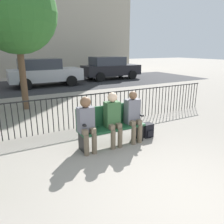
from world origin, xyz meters
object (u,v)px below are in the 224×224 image
at_px(seated_person_0, 87,121).
at_px(backpack, 147,130).
at_px(parked_car_2, 44,72).
at_px(tree_0, 16,13).
at_px(parked_car_1, 110,68).
at_px(park_bench, 110,124).
at_px(seated_person_2, 133,114).
at_px(seated_person_1, 113,117).

height_order(seated_person_0, backpack, seated_person_0).
distance_m(backpack, parked_car_2, 9.38).
xyz_separation_m(tree_0, parked_car_1, (6.69, 5.80, -2.50)).
bearing_deg(park_bench, seated_person_2, -12.94).
relative_size(park_bench, parked_car_2, 0.38).
xyz_separation_m(seated_person_0, seated_person_1, (0.64, 0.00, 0.01)).
height_order(backpack, parked_car_2, parked_car_2).
bearing_deg(seated_person_0, tree_0, 98.53).
distance_m(seated_person_1, backpack, 1.16).
distance_m(seated_person_1, seated_person_2, 0.55).
xyz_separation_m(seated_person_2, tree_0, (-1.85, 4.39, 2.66)).
relative_size(backpack, parked_car_2, 0.08).
relative_size(park_bench, backpack, 4.47).
relative_size(seated_person_2, parked_car_1, 0.29).
xyz_separation_m(tree_0, parked_car_2, (1.78, 4.99, -2.50)).
bearing_deg(backpack, seated_person_1, -178.01).
distance_m(tree_0, parked_car_1, 9.19).
distance_m(park_bench, parked_car_2, 9.27).
bearing_deg(tree_0, backpack, -61.90).
height_order(park_bench, parked_car_2, parked_car_2).
bearing_deg(seated_person_2, parked_car_1, 64.59).
relative_size(seated_person_0, parked_car_1, 0.29).
distance_m(park_bench, seated_person_0, 0.69).
relative_size(seated_person_2, parked_car_2, 0.29).
relative_size(park_bench, parked_car_1, 0.38).
relative_size(park_bench, seated_person_2, 1.29).
xyz_separation_m(parked_car_1, parked_car_2, (-4.91, -0.81, 0.00)).
distance_m(seated_person_0, parked_car_1, 11.84).
xyz_separation_m(park_bench, seated_person_2, (0.55, -0.13, 0.19)).
relative_size(tree_0, parked_car_2, 1.13).
xyz_separation_m(seated_person_0, backpack, (1.67, 0.04, -0.52)).
xyz_separation_m(park_bench, seated_person_1, (-0.00, -0.12, 0.21)).
bearing_deg(seated_person_0, park_bench, 11.10).
xyz_separation_m(backpack, parked_car_2, (-0.55, 9.34, 0.67)).
bearing_deg(park_bench, seated_person_1, -91.80).
height_order(seated_person_1, tree_0, tree_0).
xyz_separation_m(seated_person_1, parked_car_1, (5.39, 10.18, 0.14)).
height_order(seated_person_0, tree_0, tree_0).
bearing_deg(park_bench, parked_car_1, 61.84).
bearing_deg(seated_person_2, backpack, 4.44).
distance_m(seated_person_1, parked_car_1, 11.52).
xyz_separation_m(park_bench, parked_car_1, (5.39, 10.06, 0.35)).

